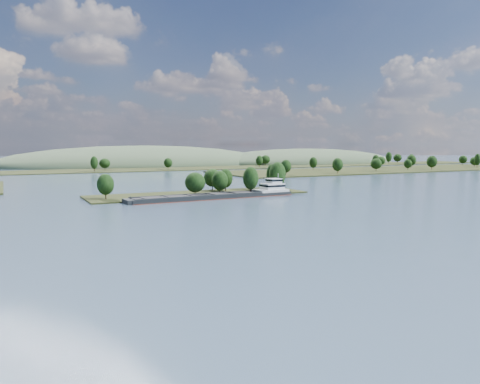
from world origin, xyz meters
TOP-DOWN VIEW (x-y plane):
  - ground at (0.00, 120.00)m, footprint 1800.00×1800.00m
  - tree_island at (7.90, 178.66)m, footprint 100.00×32.00m
  - right_bank at (231.40, 299.33)m, footprint 320.00×90.00m
  - back_shoreline at (8.67, 399.80)m, footprint 900.00×60.00m
  - hill_east at (260.00, 470.00)m, footprint 260.00×140.00m
  - hill_west at (60.00, 500.00)m, footprint 320.00×160.00m
  - cargo_barge at (5.40, 163.60)m, footprint 76.40×13.56m

SIDE VIEW (x-z plane):
  - ground at x=0.00m, z-range 0.00..0.00m
  - hill_east at x=260.00m, z-range -18.00..18.00m
  - hill_west at x=60.00m, z-range -22.00..22.00m
  - back_shoreline at x=8.67m, z-range -6.99..8.37m
  - right_bank at x=231.40m, z-range -6.54..8.69m
  - cargo_barge at x=5.40m, z-range -3.84..6.43m
  - tree_island at x=7.90m, z-range -3.49..11.90m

